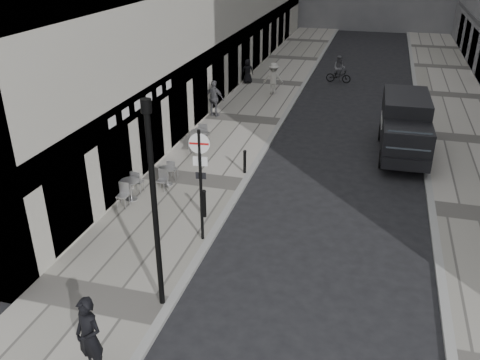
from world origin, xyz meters
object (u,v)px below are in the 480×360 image
object	(u,v)px
sign_post	(200,172)
cyclist	(339,72)
lamppost	(154,199)
walking_man	(89,337)
panel_van	(405,124)

from	to	relation	value
sign_post	cyclist	xyz separation A→B (m)	(2.27, 20.93, -1.79)
lamppost	cyclist	world-z (taller)	lamppost
walking_man	sign_post	size ratio (longest dim) A/B	0.53
walking_man	lamppost	distance (m)	3.36
panel_van	cyclist	world-z (taller)	panel_van
lamppost	panel_van	bearing A→B (deg)	63.74
walking_man	lamppost	size ratio (longest dim) A/B	0.35
walking_man	panel_van	size ratio (longest dim) A/B	0.36
sign_post	lamppost	distance (m)	3.32
walking_man	sign_post	distance (m)	5.99
walking_man	panel_van	world-z (taller)	panel_van
walking_man	sign_post	world-z (taller)	sign_post
walking_man	lamppost	bearing A→B (deg)	95.04
sign_post	lamppost	world-z (taller)	lamppost
lamppost	cyclist	bearing A→B (deg)	84.63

